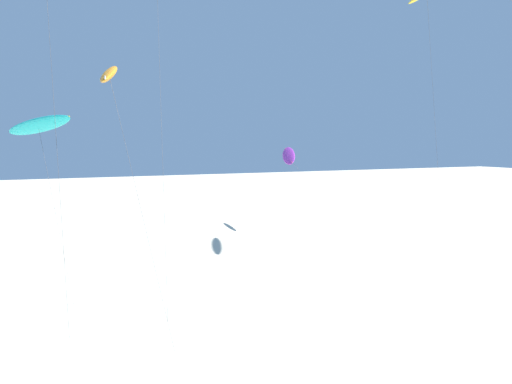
# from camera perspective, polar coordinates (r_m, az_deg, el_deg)

# --- Properties ---
(flying_kite_2) EXTENTS (4.84, 9.00, 8.94)m
(flying_kite_2) POSITION_cam_1_polar(r_m,az_deg,el_deg) (58.54, 3.36, 3.75)
(flying_kite_2) COLOR purple
(flying_kite_2) RESTS_ON ground
(flying_kite_5) EXTENTS (2.66, 9.46, 13.61)m
(flying_kite_5) POSITION_cam_1_polar(r_m,az_deg,el_deg) (29.38, -14.82, 11.64)
(flying_kite_5) COLOR orange
(flying_kite_5) RESTS_ON ground
(flying_kite_6) EXTENTS (4.19, 8.89, 11.11)m
(flying_kite_6) POSITION_cam_1_polar(r_m,az_deg,el_deg) (37.79, -21.43, 6.38)
(flying_kite_6) COLOR #19B2B7
(flying_kite_6) RESTS_ON ground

